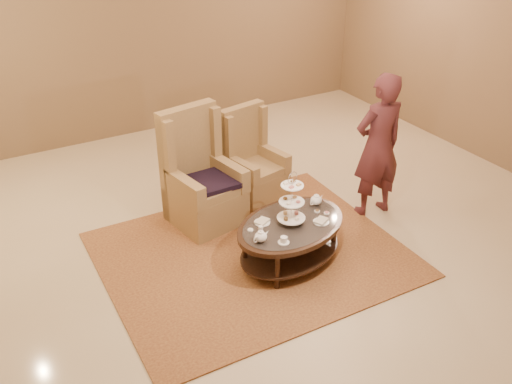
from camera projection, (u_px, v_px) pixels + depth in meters
ground at (270, 253)px, 6.42m from camera, size 8.00×8.00×0.00m
ceiling at (270, 253)px, 6.42m from camera, size 8.00×8.00×0.02m
wall_back at (135, 23)px, 8.57m from camera, size 8.00×0.04×3.50m
rug at (252, 254)px, 6.39m from camera, size 3.26×2.73×0.02m
tea_table at (291, 230)px, 6.10m from camera, size 1.51×1.22×1.11m
armchair_left at (201, 185)px, 6.82m from camera, size 0.88×0.90×1.40m
armchair_right at (251, 168)px, 7.38m from camera, size 0.76×0.78×1.20m
person at (378, 146)px, 6.76m from camera, size 0.68×0.47×1.80m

